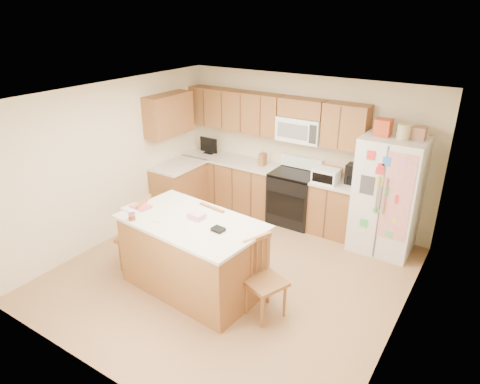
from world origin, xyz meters
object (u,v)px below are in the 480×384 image
Objects in this scene: refrigerator at (388,194)px; windsor_chair_right at (264,281)px; windsor_chair_left at (137,235)px; island at (193,254)px; windsor_chair_back at (220,238)px; stove at (294,197)px.

windsor_chair_right is at bearing -107.60° from refrigerator.
windsor_chair_left is at bearing -139.34° from refrigerator.
island is 1.90× the size of windsor_chair_back.
windsor_chair_right is at bearing 1.46° from windsor_chair_left.
windsor_chair_left is (-1.26, -2.50, 0.03)m from stove.
refrigerator is 1.92× the size of windsor_chair_left.
stove is at bearing 63.17° from windsor_chair_left.
windsor_chair_left reaches higher than windsor_chair_back.
stove reaches higher than windsor_chair_back.
refrigerator reaches higher than island.
island is (-0.25, -2.48, 0.04)m from stove.
windsor_chair_back is 1.02× the size of windsor_chair_right.
windsor_chair_left is at bearing -178.54° from windsor_chair_right.
refrigerator is 2.00× the size of windsor_chair_right.
island reaches higher than windsor_chair_left.
windsor_chair_back is at bearing 29.92° from windsor_chair_left.
stove is at bearing 108.45° from windsor_chair_right.
refrigerator reaches higher than windsor_chair_left.
windsor_chair_left reaches higher than windsor_chair_right.
island is 1.94× the size of windsor_chair_right.
stove is 1.63m from refrigerator.
windsor_chair_left is at bearing -178.86° from island.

